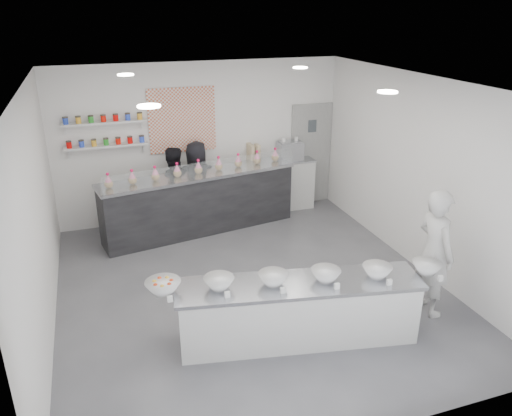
{
  "coord_description": "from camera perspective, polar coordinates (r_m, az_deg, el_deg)",
  "views": [
    {
      "loc": [
        -2.0,
        -6.17,
        3.94
      ],
      "look_at": [
        0.23,
        0.4,
        1.1
      ],
      "focal_mm": 35.0,
      "sensor_mm": 36.0,
      "label": 1
    }
  ],
  "objects": [
    {
      "name": "pattern_panel",
      "position": [
        9.5,
        -8.44,
        9.91
      ],
      "size": [
        1.25,
        0.03,
        1.2
      ],
      "primitive_type": "cube",
      "color": "#D25E37",
      "rests_on": "back_wall"
    },
    {
      "name": "ceiling",
      "position": [
        6.55,
        -0.78,
        13.99
      ],
      "size": [
        6.0,
        6.0,
        0.0
      ],
      "primitive_type": "plane",
      "rotation": [
        3.14,
        0.0,
        0.0
      ],
      "color": "white",
      "rests_on": "floor"
    },
    {
      "name": "prep_bowls",
      "position": [
        6.09,
        5.01,
        -7.87
      ],
      "size": [
        3.64,
        1.12,
        0.15
      ],
      "primitive_type": null,
      "rotation": [
        0.0,
        0.0,
        -0.18
      ],
      "color": "white",
      "rests_on": "prep_counter"
    },
    {
      "name": "downlight_0",
      "position": [
        5.29,
        -12.14,
        11.31
      ],
      "size": [
        0.24,
        0.24,
        0.02
      ],
      "primitive_type": "cylinder",
      "color": "white",
      "rests_on": "ceiling"
    },
    {
      "name": "back_wall",
      "position": [
        9.69,
        -6.27,
        7.52
      ],
      "size": [
        5.5,
        0.0,
        5.5
      ],
      "primitive_type": "plane",
      "rotation": [
        1.57,
        0.0,
        0.0
      ],
      "color": "white",
      "rests_on": "floor"
    },
    {
      "name": "right_wall",
      "position": [
        8.16,
        18.02,
        3.72
      ],
      "size": [
        0.0,
        6.0,
        6.0
      ],
      "primitive_type": "plane",
      "rotation": [
        1.57,
        0.0,
        -1.57
      ],
      "color": "white",
      "rests_on": "floor"
    },
    {
      "name": "sneeze_guard",
      "position": [
        8.71,
        -5.8,
        4.32
      ],
      "size": [
        3.52,
        0.64,
        0.31
      ],
      "primitive_type": "cube",
      "rotation": [
        0.0,
        0.0,
        0.18
      ],
      "color": "white",
      "rests_on": "back_bar"
    },
    {
      "name": "woman_prep",
      "position": [
        7.05,
        19.73,
        -4.83
      ],
      "size": [
        0.43,
        0.65,
        1.77
      ],
      "primitive_type": "imported",
      "rotation": [
        0.0,
        0.0,
        1.58
      ],
      "color": "silver",
      "rests_on": "floor"
    },
    {
      "name": "jar_shelf_lower",
      "position": [
        9.37,
        -16.71,
        6.83
      ],
      "size": [
        1.45,
        0.22,
        0.04
      ],
      "primitive_type": "cube",
      "color": "silver",
      "rests_on": "back_wall"
    },
    {
      "name": "staff_left",
      "position": [
        9.34,
        -9.43,
        2.19
      ],
      "size": [
        0.8,
        0.64,
        1.58
      ],
      "primitive_type": "imported",
      "rotation": [
        0.0,
        0.0,
        3.09
      ],
      "color": "black",
      "rests_on": "floor"
    },
    {
      "name": "espresso_machine",
      "position": [
        10.08,
        3.89,
        6.51
      ],
      "size": [
        0.49,
        0.34,
        0.37
      ],
      "primitive_type": "cube",
      "color": "#93969E",
      "rests_on": "espresso_ledge"
    },
    {
      "name": "left_wall",
      "position": [
        6.67,
        -23.78,
        -1.19
      ],
      "size": [
        0.0,
        6.0,
        6.0
      ],
      "primitive_type": "plane",
      "rotation": [
        1.57,
        0.0,
        1.57
      ],
      "color": "white",
      "rests_on": "floor"
    },
    {
      "name": "preserve_jars",
      "position": [
        9.28,
        -16.9,
        8.46
      ],
      "size": [
        1.45,
        0.1,
        0.56
      ],
      "primitive_type": null,
      "color": "#ED0805",
      "rests_on": "jar_shelf_lower"
    },
    {
      "name": "floor",
      "position": [
        7.59,
        -0.66,
        -9.05
      ],
      "size": [
        6.0,
        6.0,
        0.0
      ],
      "primitive_type": "plane",
      "color": "#515156",
      "rests_on": "ground"
    },
    {
      "name": "prep_counter",
      "position": [
        6.34,
        4.87,
        -11.65
      ],
      "size": [
        3.08,
        1.22,
        0.82
      ],
      "primitive_type": "cube",
      "rotation": [
        0.0,
        0.0,
        -0.18
      ],
      "color": "silver",
      "rests_on": "floor"
    },
    {
      "name": "back_door",
      "position": [
        10.5,
        6.26,
        6.13
      ],
      "size": [
        0.88,
        0.04,
        2.1
      ],
      "primitive_type": "cube",
      "color": "gray",
      "rests_on": "floor"
    },
    {
      "name": "downlight_1",
      "position": [
        6.26,
        14.81,
        12.71
      ],
      "size": [
        0.24,
        0.24,
        0.02
      ],
      "primitive_type": "cylinder",
      "color": "white",
      "rests_on": "ceiling"
    },
    {
      "name": "cookie_bags",
      "position": [
        9.0,
        -6.6,
        4.73
      ],
      "size": [
        3.32,
        0.73,
        0.26
      ],
      "primitive_type": null,
      "rotation": [
        0.0,
        0.0,
        0.18
      ],
      "color": "pink",
      "rests_on": "back_bar"
    },
    {
      "name": "espresso_ledge",
      "position": [
        10.22,
        2.75,
        2.62
      ],
      "size": [
        1.39,
        0.44,
        1.03
      ],
      "primitive_type": "cube",
      "color": "silver",
      "rests_on": "floor"
    },
    {
      "name": "staff_right",
      "position": [
        9.48,
        -6.68,
        2.79
      ],
      "size": [
        0.88,
        0.66,
        1.62
      ],
      "primitive_type": "imported",
      "rotation": [
        0.0,
        0.0,
        2.94
      ],
      "color": "black",
      "rests_on": "floor"
    },
    {
      "name": "cup_stacks",
      "position": [
        9.82,
        -0.19,
        6.16
      ],
      "size": [
        0.28,
        0.24,
        0.38
      ],
      "primitive_type": null,
      "color": "#CAA993",
      "rests_on": "espresso_ledge"
    },
    {
      "name": "jar_shelf_upper",
      "position": [
        9.27,
        -17.0,
        9.33
      ],
      "size": [
        1.45,
        0.22,
        0.04
      ],
      "primitive_type": "cube",
      "color": "silver",
      "rests_on": "back_wall"
    },
    {
      "name": "back_bar",
      "position": [
        9.23,
        -6.42,
        0.62
      ],
      "size": [
        3.69,
        1.29,
        1.12
      ],
      "primitive_type": "cube",
      "rotation": [
        0.0,
        0.0,
        0.18
      ],
      "color": "black",
      "rests_on": "floor"
    },
    {
      "name": "label_cards",
      "position": [
        5.76,
        7.84,
        -10.35
      ],
      "size": [
        3.31,
        0.04,
        0.07
      ],
      "primitive_type": null,
      "color": "white",
      "rests_on": "prep_counter"
    },
    {
      "name": "downlight_3",
      "position": [
        8.53,
        5.07,
        15.69
      ],
      "size": [
        0.24,
        0.24,
        0.02
      ],
      "primitive_type": "cylinder",
      "color": "white",
      "rests_on": "ceiling"
    },
    {
      "name": "downlight_2",
      "position": [
        7.85,
        -14.68,
        14.52
      ],
      "size": [
        0.24,
        0.24,
        0.02
      ],
      "primitive_type": "cylinder",
      "color": "white",
      "rests_on": "ceiling"
    }
  ]
}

